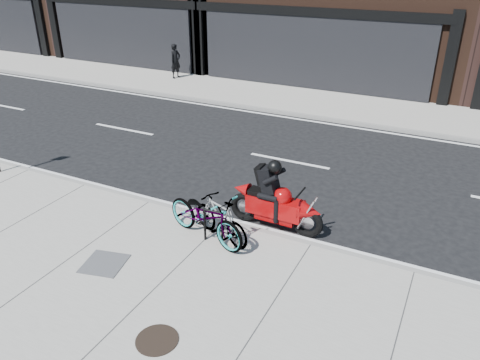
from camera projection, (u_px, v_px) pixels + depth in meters
The scene contains 10 objects.
ground at pixel (261, 189), 11.87m from camera, with size 120.00×120.00×0.00m, color black.
sidewalk_near at pixel (138, 308), 7.82m from camera, with size 60.00×6.00×0.13m, color gray.
sidewalk_far at pixel (343, 106), 18.07m from camera, with size 60.00×3.50×0.13m, color gray.
bike_rack at pixel (213, 223), 9.32m from camera, with size 0.44×0.07×0.73m.
bicycle_front at pixel (206, 216), 9.38m from camera, with size 0.70×2.02×1.06m, color gray.
bicycle_rear at pixel (221, 219), 9.40m from camera, with size 0.44×1.56×0.94m, color gray.
motorcycle at pixel (280, 203), 9.90m from camera, with size 2.15×0.48×1.61m.
pedestrian at pixel (176, 61), 21.49m from camera, with size 0.57×0.37×1.55m, color black.
manhole_cover at pixel (157, 340), 7.09m from camera, with size 0.66×0.66×0.01m, color black.
utility_grate at pixel (104, 263), 8.83m from camera, with size 0.75×0.75×0.01m, color #525255.
Camera 1 is at (4.25, -9.67, 5.44)m, focal length 35.00 mm.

